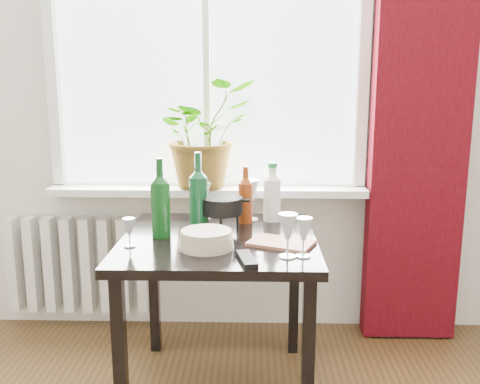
{
  "coord_description": "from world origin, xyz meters",
  "views": [
    {
      "loc": [
        0.25,
        -0.71,
        1.42
      ],
      "look_at": [
        0.19,
        1.55,
        0.94
      ],
      "focal_mm": 40.0,
      "sensor_mm": 36.0,
      "label": 1
    }
  ],
  "objects_px": {
    "wineglass_back_center": "(250,199)",
    "fondue_pot": "(222,213)",
    "cutting_board": "(281,243)",
    "wineglass_front_right": "(288,235)",
    "tv_remote": "(247,259)",
    "radiator": "(78,265)",
    "wine_bottle_right": "(198,190)",
    "cleaning_bottle": "(272,192)",
    "table": "(219,257)",
    "plate_stack": "(206,239)",
    "bottle_amber": "(246,194)",
    "potted_plant": "(203,134)",
    "wine_bottle_left": "(160,197)",
    "wineglass_back_left": "(203,200)",
    "wineglass_front_left": "(129,232)",
    "wineglass_far_right": "(303,237)"
  },
  "relations": [
    {
      "from": "fondue_pot",
      "to": "plate_stack",
      "type": "bearing_deg",
      "value": -109.91
    },
    {
      "from": "wineglass_back_center",
      "to": "cutting_board",
      "type": "relative_size",
      "value": 0.8
    },
    {
      "from": "table",
      "to": "bottle_amber",
      "type": "xyz_separation_m",
      "value": [
        0.11,
        0.25,
        0.23
      ]
    },
    {
      "from": "cleaning_bottle",
      "to": "wineglass_back_center",
      "type": "bearing_deg",
      "value": 173.44
    },
    {
      "from": "radiator",
      "to": "potted_plant",
      "type": "height_order",
      "value": "potted_plant"
    },
    {
      "from": "wineglass_back_center",
      "to": "cutting_board",
      "type": "distance_m",
      "value": 0.43
    },
    {
      "from": "wine_bottle_right",
      "to": "cleaning_bottle",
      "type": "distance_m",
      "value": 0.38
    },
    {
      "from": "plate_stack",
      "to": "fondue_pot",
      "type": "xyz_separation_m",
      "value": [
        0.05,
        0.3,
        0.04
      ]
    },
    {
      "from": "wineglass_front_right",
      "to": "wineglass_far_right",
      "type": "height_order",
      "value": "wineglass_front_right"
    },
    {
      "from": "wineglass_far_right",
      "to": "cutting_board",
      "type": "bearing_deg",
      "value": 116.36
    },
    {
      "from": "potted_plant",
      "to": "cleaning_bottle",
      "type": "relative_size",
      "value": 1.98
    },
    {
      "from": "bottle_amber",
      "to": "plate_stack",
      "type": "bearing_deg",
      "value": -110.86
    },
    {
      "from": "wineglass_front_right",
      "to": "wineglass_back_left",
      "type": "distance_m",
      "value": 0.69
    },
    {
      "from": "bottle_amber",
      "to": "fondue_pot",
      "type": "xyz_separation_m",
      "value": [
        -0.11,
        -0.11,
        -0.07
      ]
    },
    {
      "from": "wineglass_front_right",
      "to": "cutting_board",
      "type": "distance_m",
      "value": 0.18
    },
    {
      "from": "potted_plant",
      "to": "wine_bottle_left",
      "type": "bearing_deg",
      "value": -102.77
    },
    {
      "from": "wineglass_far_right",
      "to": "plate_stack",
      "type": "distance_m",
      "value": 0.4
    },
    {
      "from": "wine_bottle_left",
      "to": "wineglass_back_center",
      "type": "xyz_separation_m",
      "value": [
        0.39,
        0.29,
        -0.07
      ]
    },
    {
      "from": "table",
      "to": "wineglass_front_left",
      "type": "distance_m",
      "value": 0.42
    },
    {
      "from": "table",
      "to": "wineglass_front_right",
      "type": "xyz_separation_m",
      "value": [
        0.29,
        -0.26,
        0.18
      ]
    },
    {
      "from": "cleaning_bottle",
      "to": "fondue_pot",
      "type": "bearing_deg",
      "value": -148.25
    },
    {
      "from": "plate_stack",
      "to": "table",
      "type": "bearing_deg",
      "value": 75.4
    },
    {
      "from": "plate_stack",
      "to": "tv_remote",
      "type": "relative_size",
      "value": 1.28
    },
    {
      "from": "wine_bottle_left",
      "to": "wine_bottle_right",
      "type": "bearing_deg",
      "value": 39.36
    },
    {
      "from": "wine_bottle_right",
      "to": "wineglass_back_center",
      "type": "bearing_deg",
      "value": 35.58
    },
    {
      "from": "cleaning_bottle",
      "to": "table",
      "type": "bearing_deg",
      "value": -130.42
    },
    {
      "from": "wineglass_back_center",
      "to": "table",
      "type": "bearing_deg",
      "value": -114.67
    },
    {
      "from": "radiator",
      "to": "wineglass_back_center",
      "type": "relative_size",
      "value": 3.85
    },
    {
      "from": "wine_bottle_right",
      "to": "wineglass_front_left",
      "type": "bearing_deg",
      "value": -133.41
    },
    {
      "from": "wineglass_front_right",
      "to": "wineglass_back_left",
      "type": "height_order",
      "value": "wineglass_back_left"
    },
    {
      "from": "wineglass_front_right",
      "to": "wineglass_back_center",
      "type": "xyz_separation_m",
      "value": [
        -0.15,
        0.56,
        0.01
      ]
    },
    {
      "from": "wine_bottle_right",
      "to": "cutting_board",
      "type": "xyz_separation_m",
      "value": [
        0.37,
        -0.23,
        -0.18
      ]
    },
    {
      "from": "fondue_pot",
      "to": "wineglass_far_right",
      "type": "bearing_deg",
      "value": -60.13
    },
    {
      "from": "wineglass_front_right",
      "to": "wineglass_far_right",
      "type": "xyz_separation_m",
      "value": [
        0.06,
        0.01,
        -0.01
      ]
    },
    {
      "from": "wineglass_back_center",
      "to": "fondue_pot",
      "type": "xyz_separation_m",
      "value": [
        -0.13,
        -0.16,
        -0.03
      ]
    },
    {
      "from": "table",
      "to": "wineglass_front_left",
      "type": "xyz_separation_m",
      "value": [
        -0.36,
        -0.15,
        0.15
      ]
    },
    {
      "from": "wine_bottle_right",
      "to": "tv_remote",
      "type": "height_order",
      "value": "wine_bottle_right"
    },
    {
      "from": "wineglass_back_center",
      "to": "cutting_board",
      "type": "xyz_separation_m",
      "value": [
        0.13,
        -0.4,
        -0.1
      ]
    },
    {
      "from": "table",
      "to": "plate_stack",
      "type": "height_order",
      "value": "plate_stack"
    },
    {
      "from": "potted_plant",
      "to": "wine_bottle_right",
      "type": "xyz_separation_m",
      "value": [
        0.02,
        -0.47,
        -0.21
      ]
    },
    {
      "from": "table",
      "to": "wine_bottle_left",
      "type": "bearing_deg",
      "value": 179.41
    },
    {
      "from": "potted_plant",
      "to": "wine_bottle_right",
      "type": "bearing_deg",
      "value": -87.88
    },
    {
      "from": "wine_bottle_left",
      "to": "plate_stack",
      "type": "bearing_deg",
      "value": -36.82
    },
    {
      "from": "potted_plant",
      "to": "fondue_pot",
      "type": "bearing_deg",
      "value": -75.01
    },
    {
      "from": "wineglass_front_right",
      "to": "tv_remote",
      "type": "bearing_deg",
      "value": -161.56
    },
    {
      "from": "potted_plant",
      "to": "wine_bottle_right",
      "type": "height_order",
      "value": "potted_plant"
    },
    {
      "from": "wine_bottle_left",
      "to": "wineglass_front_left",
      "type": "height_order",
      "value": "wine_bottle_left"
    },
    {
      "from": "tv_remote",
      "to": "wine_bottle_right",
      "type": "bearing_deg",
      "value": 104.86
    },
    {
      "from": "wine_bottle_right",
      "to": "bottle_amber",
      "type": "distance_m",
      "value": 0.25
    },
    {
      "from": "wineglass_back_left",
      "to": "wineglass_front_left",
      "type": "height_order",
      "value": "wineglass_back_left"
    }
  ]
}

